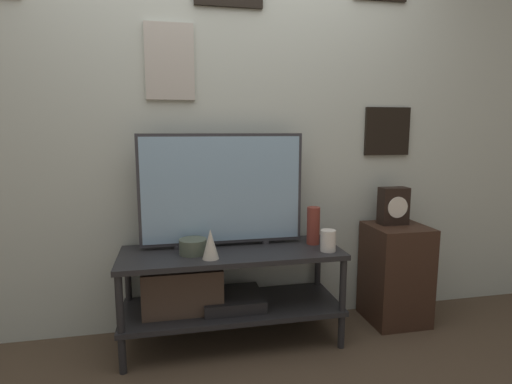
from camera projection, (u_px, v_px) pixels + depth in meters
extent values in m
plane|color=#4C3D2D|center=(240.00, 366.00, 2.18)|extent=(12.00, 12.00, 0.00)
cube|color=beige|center=(224.00, 119.00, 2.52)|extent=(6.40, 0.06, 2.70)
cube|color=#B7B2A8|center=(170.00, 62.00, 2.36)|extent=(0.29, 0.02, 0.44)
cube|color=beige|center=(170.00, 61.00, 2.36)|extent=(0.25, 0.01, 0.41)
cube|color=black|center=(387.00, 131.00, 2.72)|extent=(0.32, 0.02, 0.32)
cube|color=#BCB299|center=(388.00, 131.00, 2.71)|extent=(0.29, 0.01, 0.29)
cube|color=#232326|center=(232.00, 253.00, 2.37)|extent=(1.30, 0.47, 0.03)
cube|color=#232326|center=(232.00, 307.00, 2.42)|extent=(1.30, 0.47, 0.03)
cylinder|color=#232326|center=(121.00, 322.00, 2.08)|extent=(0.04, 0.04, 0.58)
cylinder|color=#232326|center=(342.00, 302.00, 2.33)|extent=(0.04, 0.04, 0.58)
cylinder|color=#232326|center=(129.00, 291.00, 2.48)|extent=(0.04, 0.04, 0.58)
cylinder|color=#232326|center=(317.00, 277.00, 2.73)|extent=(0.04, 0.04, 0.58)
cube|color=black|center=(232.00, 299.00, 2.41)|extent=(0.36, 0.33, 0.07)
cube|color=#47382D|center=(183.00, 288.00, 2.34)|extent=(0.46, 0.26, 0.26)
cylinder|color=#333338|center=(178.00, 247.00, 2.40)|extent=(0.05, 0.05, 0.02)
cylinder|color=#333338|center=(266.00, 242.00, 2.51)|extent=(0.05, 0.05, 0.02)
cube|color=#333338|center=(222.00, 189.00, 2.40)|extent=(0.99, 0.04, 0.67)
cube|color=#8CB2D1|center=(222.00, 190.00, 2.39)|extent=(0.95, 0.01, 0.63)
cylinder|color=brown|center=(313.00, 226.00, 2.48)|extent=(0.08, 0.08, 0.23)
cylinder|color=#4C5647|center=(193.00, 246.00, 2.29)|extent=(0.16, 0.16, 0.09)
cone|color=beige|center=(210.00, 244.00, 2.20)|extent=(0.09, 0.09, 0.17)
cylinder|color=silver|center=(328.00, 241.00, 2.34)|extent=(0.09, 0.09, 0.13)
cube|color=#382319|center=(395.00, 273.00, 2.68)|extent=(0.37, 0.37, 0.66)
cube|color=black|center=(393.00, 206.00, 2.65)|extent=(0.19, 0.10, 0.25)
cylinder|color=white|center=(398.00, 207.00, 2.60)|extent=(0.14, 0.01, 0.14)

